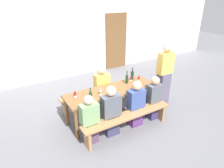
% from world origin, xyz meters
% --- Properties ---
extents(ground_plane, '(24.00, 24.00, 0.00)m').
position_xyz_m(ground_plane, '(0.00, 0.00, 0.00)').
color(ground_plane, slate).
extents(back_wall, '(14.00, 0.20, 3.20)m').
position_xyz_m(back_wall, '(0.00, 3.13, 1.60)').
color(back_wall, white).
rests_on(back_wall, ground).
extents(wooden_door, '(0.90, 0.06, 2.10)m').
position_xyz_m(wooden_door, '(1.99, 2.99, 1.05)').
color(wooden_door, brown).
rests_on(wooden_door, ground).
extents(tasting_table, '(2.19, 0.70, 0.75)m').
position_xyz_m(tasting_table, '(0.00, 0.00, 0.67)').
color(tasting_table, brown).
rests_on(tasting_table, ground).
extents(bench_near, '(2.09, 0.30, 0.45)m').
position_xyz_m(bench_near, '(0.00, -0.65, 0.36)').
color(bench_near, '#9E7247').
rests_on(bench_near, ground).
extents(bench_far, '(2.09, 0.30, 0.45)m').
position_xyz_m(bench_far, '(0.00, 0.65, 0.36)').
color(bench_far, '#9E7247').
rests_on(bench_far, ground).
extents(wine_bottle_0, '(0.07, 0.07, 0.31)m').
position_xyz_m(wine_bottle_0, '(0.50, 0.14, 0.86)').
color(wine_bottle_0, '#143319').
rests_on(wine_bottle_0, tasting_table).
extents(wine_bottle_1, '(0.08, 0.08, 0.31)m').
position_xyz_m(wine_bottle_1, '(0.77, 0.27, 0.86)').
color(wine_bottle_1, '#143319').
rests_on(wine_bottle_1, tasting_table).
extents(wine_bottle_2, '(0.07, 0.07, 0.31)m').
position_xyz_m(wine_bottle_2, '(-0.65, -0.24, 0.87)').
color(wine_bottle_2, '#194723').
rests_on(wine_bottle_2, tasting_table).
extents(wine_glass_0, '(0.07, 0.07, 0.16)m').
position_xyz_m(wine_glass_0, '(-0.85, 0.11, 0.86)').
color(wine_glass_0, silver).
rests_on(wine_glass_0, tasting_table).
extents(wine_glass_1, '(0.06, 0.06, 0.17)m').
position_xyz_m(wine_glass_1, '(0.82, 0.07, 0.86)').
color(wine_glass_1, silver).
rests_on(wine_glass_1, tasting_table).
extents(wine_glass_2, '(0.06, 0.06, 0.18)m').
position_xyz_m(wine_glass_2, '(0.43, -0.25, 0.88)').
color(wine_glass_2, silver).
rests_on(wine_glass_2, tasting_table).
extents(wine_glass_3, '(0.08, 0.08, 0.15)m').
position_xyz_m(wine_glass_3, '(0.69, 0.21, 0.86)').
color(wine_glass_3, silver).
rests_on(wine_glass_3, tasting_table).
extents(wine_glass_4, '(0.07, 0.07, 0.17)m').
position_xyz_m(wine_glass_4, '(-0.33, -0.07, 0.88)').
color(wine_glass_4, silver).
rests_on(wine_glass_4, tasting_table).
extents(seated_guest_near_0, '(0.36, 0.24, 1.06)m').
position_xyz_m(seated_guest_near_0, '(-0.81, -0.50, 0.50)').
color(seated_guest_near_0, '#533C4F').
rests_on(seated_guest_near_0, ground).
extents(seated_guest_near_1, '(0.41, 0.24, 1.13)m').
position_xyz_m(seated_guest_near_1, '(-0.33, -0.50, 0.53)').
color(seated_guest_near_1, '#363554').
rests_on(seated_guest_near_1, ground).
extents(seated_guest_near_2, '(0.39, 0.24, 1.09)m').
position_xyz_m(seated_guest_near_2, '(0.31, -0.50, 0.52)').
color(seated_guest_near_2, '#542D67').
rests_on(seated_guest_near_2, ground).
extents(seated_guest_near_3, '(0.34, 0.24, 1.08)m').
position_xyz_m(seated_guest_near_3, '(0.84, -0.50, 0.52)').
color(seated_guest_near_3, '#362F5B').
rests_on(seated_guest_near_3, ground).
extents(seated_guest_far_0, '(0.37, 0.24, 1.15)m').
position_xyz_m(seated_guest_far_0, '(0.01, 0.50, 0.55)').
color(seated_guest_far_0, '#3C2B49').
rests_on(seated_guest_far_0, ground).
extents(standing_host, '(0.41, 0.24, 1.64)m').
position_xyz_m(standing_host, '(1.52, -0.10, 0.80)').
color(standing_host, '#585168').
rests_on(standing_host, ground).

